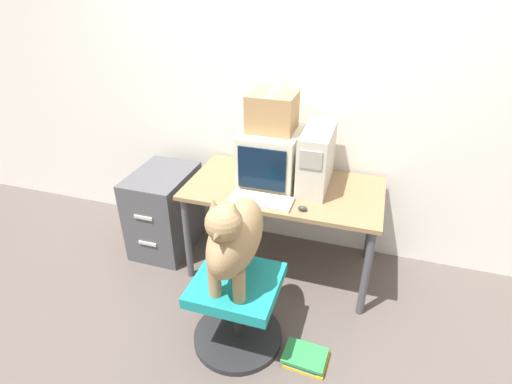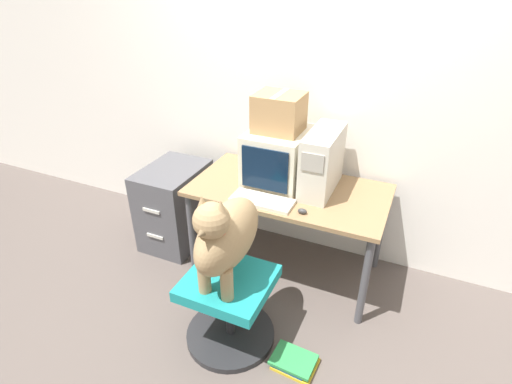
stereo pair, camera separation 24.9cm
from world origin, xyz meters
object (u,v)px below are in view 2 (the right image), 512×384
pc_tower (322,161)px  cardboard_box (279,113)px  book_stack_floor (294,362)px  dog (226,235)px  keyboard (262,201)px  filing_cabinet (175,206)px  crt_monitor (278,156)px  office_chair (229,306)px

pc_tower → cardboard_box: (-0.32, 0.01, 0.29)m
book_stack_floor → cardboard_box: bearing=118.0°
pc_tower → dog: (-0.28, -0.85, -0.13)m
keyboard → filing_cabinet: size_ratio=0.61×
dog → crt_monitor: bearing=92.4°
dog → filing_cabinet: size_ratio=0.91×
crt_monitor → keyboard: size_ratio=1.15×
crt_monitor → dog: (0.04, -0.85, -0.10)m
keyboard → filing_cabinet: 0.99m
dog → book_stack_floor: bearing=-4.3°
office_chair → book_stack_floor: size_ratio=2.06×
office_chair → pc_tower: bearing=71.4°
filing_cabinet → cardboard_box: cardboard_box is taller
keyboard → crt_monitor: bearing=94.6°
crt_monitor → office_chair: bearing=-87.6°
keyboard → office_chair: bearing=-89.0°
office_chair → dog: 0.53m
crt_monitor → keyboard: (0.03, -0.33, -0.17)m
cardboard_box → book_stack_floor: cardboard_box is taller
crt_monitor → office_chair: 1.06m
pc_tower → cardboard_box: 0.43m
office_chair → dog: (-0.00, -0.01, 0.53)m
pc_tower → book_stack_floor: (0.15, -0.89, -0.89)m
pc_tower → book_stack_floor: pc_tower is taller
filing_cabinet → cardboard_box: (0.85, 0.10, 0.88)m
office_chair → cardboard_box: 1.28m
pc_tower → office_chair: size_ratio=0.89×
book_stack_floor → office_chair: bearing=174.9°
office_chair → book_stack_floor: 0.50m
dog → pc_tower: bearing=71.6°
crt_monitor → filing_cabinet: crt_monitor is taller
dog → cardboard_box: cardboard_box is taller
dog → office_chair: bearing=90.0°
office_chair → filing_cabinet: bearing=139.9°
dog → filing_cabinet: (-0.89, 0.76, -0.46)m
filing_cabinet → book_stack_floor: filing_cabinet is taller
keyboard → cardboard_box: cardboard_box is taller
book_stack_floor → keyboard: bearing=128.9°
crt_monitor → dog: size_ratio=0.78×
crt_monitor → dog: dog is taller
dog → cardboard_box: bearing=92.4°
cardboard_box → pc_tower: bearing=-1.0°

